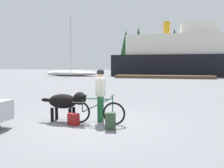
% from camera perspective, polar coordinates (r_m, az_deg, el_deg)
% --- Properties ---
extents(ground_plane, '(160.00, 160.00, 0.00)m').
position_cam_1_polar(ground_plane, '(7.33, -5.35, -9.40)').
color(ground_plane, slate).
extents(bicycle, '(1.77, 0.44, 0.90)m').
position_cam_1_polar(bicycle, '(7.14, -3.92, -6.68)').
color(bicycle, black).
rests_on(bicycle, ground_plane).
extents(person_cyclist, '(0.32, 0.53, 1.65)m').
position_cam_1_polar(person_cyclist, '(7.40, -2.80, -1.48)').
color(person_cyclist, '#19592D').
rests_on(person_cyclist, ground_plane).
extents(dog, '(1.53, 0.54, 0.94)m').
position_cam_1_polar(dog, '(7.58, -11.05, -4.14)').
color(dog, black).
rests_on(dog, ground_plane).
extents(backpack, '(0.31, 0.25, 0.47)m').
position_cam_1_polar(backpack, '(6.55, -0.36, -8.94)').
color(backpack, '#334C33').
rests_on(backpack, ground_plane).
extents(handbag_pannier, '(0.36, 0.25, 0.35)m').
position_cam_1_polar(handbag_pannier, '(7.12, -9.30, -8.42)').
color(handbag_pannier, maroon).
rests_on(handbag_pannier, ground_plane).
extents(dock_pier, '(12.98, 2.02, 0.40)m').
position_cam_1_polar(dock_pier, '(32.40, 12.33, 1.70)').
color(dock_pier, brown).
rests_on(dock_pier, ground_plane).
extents(ferry_boat, '(22.48, 8.25, 8.99)m').
position_cam_1_polar(ferry_boat, '(40.89, 16.88, 6.38)').
color(ferry_boat, black).
rests_on(ferry_boat, ground_plane).
extents(sailboat_moored, '(8.92, 2.50, 9.76)m').
position_cam_1_polar(sailboat_moored, '(38.85, -9.86, 2.63)').
color(sailboat_moored, silver).
rests_on(sailboat_moored, ground_plane).
extents(pine_tree_far_left, '(3.07, 3.07, 9.93)m').
position_cam_1_polar(pine_tree_far_left, '(55.96, 3.35, 9.17)').
color(pine_tree_far_left, '#4C331E').
rests_on(pine_tree_far_left, ground_plane).
extents(pine_tree_center, '(3.50, 3.50, 10.09)m').
position_cam_1_polar(pine_tree_center, '(56.78, 14.78, 9.14)').
color(pine_tree_center, '#4C331E').
rests_on(pine_tree_center, ground_plane).
extents(pine_tree_far_right, '(4.29, 4.29, 10.01)m').
position_cam_1_polar(pine_tree_far_right, '(56.25, 19.23, 8.87)').
color(pine_tree_far_right, '#4C331E').
rests_on(pine_tree_far_right, ground_plane).
extents(pine_tree_mid_back, '(3.84, 3.84, 11.51)m').
position_cam_1_polar(pine_tree_mid_back, '(62.24, 6.38, 9.52)').
color(pine_tree_mid_back, '#4C331E').
rests_on(pine_tree_mid_back, ground_plane).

